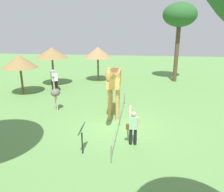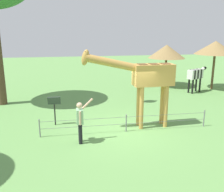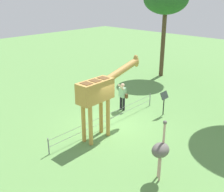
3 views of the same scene
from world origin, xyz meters
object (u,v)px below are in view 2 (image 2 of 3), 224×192
(visitor, at_px, (80,120))
(shade_hut_aside, at_px, (215,48))
(giraffe, at_px, (146,77))
(zebra, at_px, (196,75))
(shade_hut_near, at_px, (167,52))
(info_sign, at_px, (54,105))
(ostrich, at_px, (140,83))

(visitor, relative_size, shade_hut_aside, 0.50)
(giraffe, bearing_deg, zebra, -133.30)
(giraffe, height_order, shade_hut_near, giraffe)
(zebra, xyz_separation_m, info_sign, (9.05, 4.67, -0.21))
(zebra, relative_size, ostrich, 0.77)
(giraffe, xyz_separation_m, zebra, (-5.19, -5.50, -1.03))
(zebra, height_order, info_sign, zebra)
(zebra, relative_size, shade_hut_near, 0.57)
(giraffe, distance_m, info_sign, 4.15)
(visitor, distance_m, info_sign, 2.28)
(visitor, bearing_deg, zebra, -140.12)
(giraffe, bearing_deg, info_sign, -12.23)
(ostrich, relative_size, shade_hut_aside, 0.67)
(zebra, bearing_deg, shade_hut_aside, -157.28)
(giraffe, bearing_deg, ostrich, -102.20)
(ostrich, bearing_deg, shade_hut_near, -128.37)
(shade_hut_near, xyz_separation_m, shade_hut_aside, (-2.98, 1.36, 0.33))
(info_sign, bearing_deg, giraffe, 167.77)
(ostrich, bearing_deg, giraffe, 77.80)
(zebra, distance_m, shade_hut_near, 2.82)
(zebra, distance_m, ostrich, 4.74)
(shade_hut_near, relative_size, shade_hut_aside, 0.91)
(shade_hut_aside, bearing_deg, ostrich, 22.41)
(ostrich, bearing_deg, shade_hut_aside, -157.59)
(visitor, distance_m, shade_hut_near, 11.13)
(giraffe, distance_m, ostrich, 3.93)
(visitor, height_order, info_sign, visitor)
(ostrich, relative_size, info_sign, 1.70)
(shade_hut_aside, bearing_deg, info_sign, 26.59)
(visitor, xyz_separation_m, shade_hut_aside, (-9.66, -7.39, 2.00))
(visitor, relative_size, zebra, 0.97)
(ostrich, bearing_deg, zebra, -157.71)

